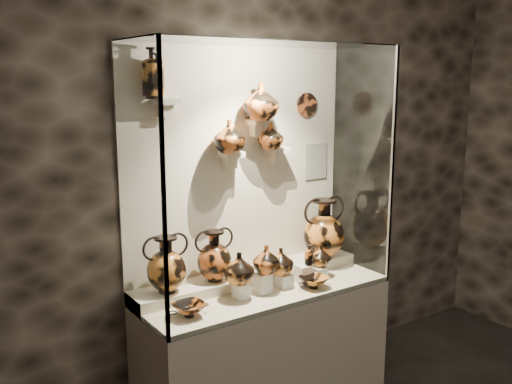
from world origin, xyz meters
TOP-DOWN VIEW (x-y plane):
  - wall_back at (0.00, 2.50)m, footprint 5.00×0.02m
  - plinth at (0.00, 2.18)m, footprint 1.70×0.60m
  - front_tier at (0.00, 2.18)m, footprint 1.68×0.58m
  - rear_tier at (0.00, 2.35)m, footprint 1.70×0.25m
  - back_panel at (0.00, 2.50)m, footprint 1.70×0.03m
  - glass_front at (0.00, 1.88)m, footprint 1.70×0.01m
  - glass_left at (-0.85, 2.18)m, footprint 0.01×0.60m
  - glass_right at (0.85, 2.18)m, footprint 0.01×0.60m
  - glass_top at (0.00, 2.18)m, footprint 1.70×0.60m
  - frame_post_left at (-0.84, 1.89)m, footprint 0.02×0.02m
  - frame_post_right at (0.84, 1.89)m, footprint 0.02×0.02m
  - pedestal_a at (-0.22, 2.13)m, footprint 0.09×0.09m
  - pedestal_b at (-0.05, 2.13)m, footprint 0.09×0.09m
  - pedestal_c at (0.12, 2.13)m, footprint 0.09×0.09m
  - pedestal_d at (0.28, 2.13)m, footprint 0.09×0.09m
  - pedestal_e at (0.42, 2.13)m, footprint 0.09×0.09m
  - bracket_ul at (-0.55, 2.42)m, footprint 0.14×0.12m
  - bracket_ca at (-0.10, 2.42)m, footprint 0.14×0.12m
  - bracket_cb at (0.10, 2.42)m, footprint 0.10×0.12m
  - bracket_cc at (0.28, 2.42)m, footprint 0.14×0.12m
  - amphora_left at (-0.63, 2.33)m, footprint 0.36×0.36m
  - amphora_mid at (-0.29, 2.34)m, footprint 0.28×0.28m
  - amphora_right at (0.60, 2.29)m, footprint 0.38×0.38m
  - jug_a at (-0.24, 2.13)m, footprint 0.25×0.25m
  - jug_b at (-0.03, 2.12)m, footprint 0.20×0.20m
  - jug_c at (0.10, 2.15)m, footprint 0.17×0.17m
  - jug_e at (0.44, 2.15)m, footprint 0.17×0.17m
  - lekythos_small at (0.31, 2.11)m, footprint 0.08×0.08m
  - kylix_left at (-0.62, 2.07)m, footprint 0.28×0.25m
  - kylix_right at (0.27, 2.01)m, footprint 0.28×0.26m
  - lekythos_tall at (-0.64, 2.40)m, footprint 0.15×0.15m
  - ovoid_vase_a at (-0.15, 2.37)m, footprint 0.25×0.25m
  - ovoid_vase_b at (0.09, 2.35)m, footprint 0.27×0.27m
  - ovoid_vase_c at (0.19, 2.38)m, footprint 0.22×0.22m
  - wall_plate at (0.57, 2.47)m, footprint 0.17×0.02m
  - info_placard at (0.67, 2.47)m, footprint 0.20×0.01m

SIDE VIEW (x-z plane):
  - plinth at x=0.00m, z-range 0.00..0.80m
  - front_tier at x=0.00m, z-range 0.80..0.83m
  - rear_tier at x=0.00m, z-range 0.80..0.90m
  - pedestal_e at x=0.42m, z-range 0.83..0.91m
  - pedestal_c at x=0.12m, z-range 0.83..0.92m
  - kylix_right at x=0.27m, z-range 0.83..0.92m
  - kylix_left at x=-0.62m, z-range 0.83..0.93m
  - pedestal_a at x=-0.22m, z-range 0.83..0.93m
  - pedestal_d at x=0.28m, z-range 0.83..0.95m
  - pedestal_b at x=-0.05m, z-range 0.83..0.96m
  - jug_e at x=0.44m, z-range 0.91..1.06m
  - jug_c at x=0.10m, z-range 0.92..1.10m
  - lekythos_small at x=0.31m, z-range 0.95..1.11m
  - jug_a at x=-0.24m, z-range 0.93..1.13m
  - jug_b at x=-0.03m, z-range 0.96..1.14m
  - amphora_mid at x=-0.29m, z-range 0.90..1.24m
  - amphora_left at x=-0.63m, z-range 0.90..1.25m
  - amphora_right at x=0.60m, z-range 0.90..1.34m
  - info_placard at x=0.67m, z-range 1.46..1.72m
  - wall_back at x=0.00m, z-range 0.00..3.20m
  - back_panel at x=0.00m, z-range 0.80..2.40m
  - glass_front at x=0.00m, z-range 0.80..2.40m
  - glass_left at x=-0.85m, z-range 0.80..2.40m
  - glass_right at x=0.85m, z-range 0.80..2.40m
  - frame_post_left at x=-0.84m, z-range 0.80..2.40m
  - frame_post_right at x=0.84m, z-range 0.80..2.40m
  - bracket_ca at x=-0.10m, z-range 1.68..1.72m
  - bracket_cc at x=0.28m, z-range 1.68..1.72m
  - ovoid_vase_c at x=0.19m, z-range 1.72..1.90m
  - ovoid_vase_a at x=-0.15m, z-range 1.72..1.93m
  - bracket_cb at x=0.10m, z-range 1.88..1.92m
  - wall_plate at x=0.57m, z-range 1.91..2.09m
  - ovoid_vase_b at x=0.09m, z-range 1.92..2.16m
  - bracket_ul at x=-0.55m, z-range 2.03..2.07m
  - lekythos_tall at x=-0.64m, z-range 2.07..2.40m
  - glass_top at x=0.00m, z-range 2.39..2.40m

